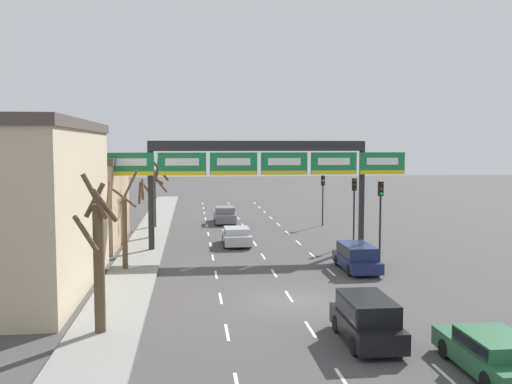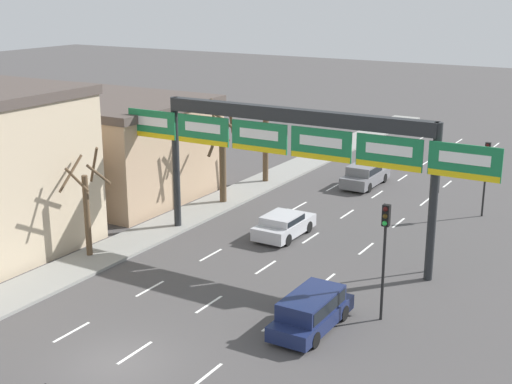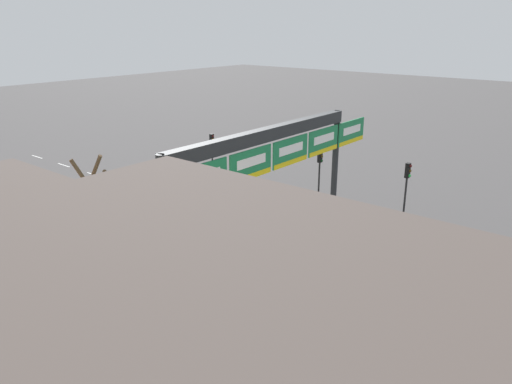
% 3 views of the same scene
% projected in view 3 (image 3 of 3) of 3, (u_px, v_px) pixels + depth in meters
% --- Properties ---
extents(lane_dashes, '(6.72, 67.00, 0.01)m').
position_uv_depth(lane_dashes, '(268.00, 257.00, 28.98)').
color(lane_dashes, white).
rests_on(lane_dashes, ground_plane).
extents(sign_gantry, '(20.78, 0.70, 7.59)m').
position_uv_depth(sign_gantry, '(268.00, 153.00, 27.05)').
color(sign_gantry, '#232628').
rests_on(sign_gantry, ground_plane).
extents(car_grey, '(1.92, 4.85, 1.57)m').
position_uv_depth(car_grey, '(101.00, 200.00, 36.01)').
color(car_grey, slate).
rests_on(car_grey, ground_plane).
extents(car_silver, '(1.95, 4.20, 1.33)m').
position_uv_depth(car_silver, '(227.00, 245.00, 28.88)').
color(car_silver, '#B7B7BC').
rests_on(car_silver, ground_plane).
extents(suv_navy, '(1.83, 4.57, 1.54)m').
position_uv_depth(suv_navy, '(424.00, 250.00, 27.94)').
color(suv_navy, '#19234C').
rests_on(suv_navy, ground_plane).
extents(traffic_light_near_gantry, '(0.30, 0.35, 4.89)m').
position_uv_depth(traffic_light_near_gantry, '(320.00, 170.00, 33.83)').
color(traffic_light_near_gantry, black).
rests_on(traffic_light_near_gantry, ground_plane).
extents(traffic_light_mid_block, '(0.30, 0.35, 4.57)m').
position_uv_depth(traffic_light_mid_block, '(212.00, 150.00, 40.02)').
color(traffic_light_mid_block, black).
rests_on(traffic_light_mid_block, ground_plane).
extents(traffic_light_far_end, '(0.30, 0.35, 5.04)m').
position_uv_depth(traffic_light_far_end, '(406.00, 187.00, 29.98)').
color(traffic_light_far_end, black).
rests_on(traffic_light_far_end, ground_plane).
extents(tree_bare_closest, '(2.29, 2.23, 6.60)m').
position_uv_depth(tree_bare_closest, '(92.00, 217.00, 25.42)').
color(tree_bare_closest, brown).
rests_on(tree_bare_closest, sidewalk_left).
extents(tree_bare_second, '(2.28, 1.79, 4.99)m').
position_uv_depth(tree_bare_second, '(33.00, 205.00, 28.97)').
color(tree_bare_second, brown).
rests_on(tree_bare_second, sidewalk_left).
extents(tree_bare_third, '(2.07, 2.02, 5.70)m').
position_uv_depth(tree_bare_third, '(255.00, 310.00, 18.28)').
color(tree_bare_third, brown).
rests_on(tree_bare_third, sidewalk_left).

